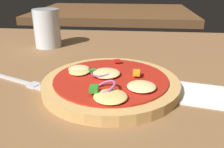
{
  "coord_description": "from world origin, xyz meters",
  "views": [
    {
      "loc": [
        0.05,
        -0.35,
        0.23
      ],
      "look_at": [
        0.01,
        0.06,
        0.06
      ],
      "focal_mm": 38.79,
      "sensor_mm": 36.0,
      "label": 1
    }
  ],
  "objects_px": {
    "pizza": "(111,83)",
    "beer_glass": "(47,30)",
    "fork": "(19,81)",
    "napkin": "(214,96)"
  },
  "relations": [
    {
      "from": "fork",
      "to": "beer_glass",
      "type": "relative_size",
      "value": 1.74
    },
    {
      "from": "pizza",
      "to": "fork",
      "type": "distance_m",
      "value": 0.17
    },
    {
      "from": "beer_glass",
      "to": "napkin",
      "type": "xyz_separation_m",
      "value": [
        0.38,
        -0.27,
        -0.04
      ]
    },
    {
      "from": "pizza",
      "to": "beer_glass",
      "type": "relative_size",
      "value": 2.31
    },
    {
      "from": "fork",
      "to": "napkin",
      "type": "relative_size",
      "value": 1.1
    },
    {
      "from": "pizza",
      "to": "napkin",
      "type": "relative_size",
      "value": 1.46
    },
    {
      "from": "pizza",
      "to": "beer_glass",
      "type": "xyz_separation_m",
      "value": [
        -0.2,
        0.26,
        0.03
      ]
    },
    {
      "from": "pizza",
      "to": "napkin",
      "type": "height_order",
      "value": "pizza"
    },
    {
      "from": "pizza",
      "to": "beer_glass",
      "type": "distance_m",
      "value": 0.33
    },
    {
      "from": "pizza",
      "to": "fork",
      "type": "relative_size",
      "value": 1.33
    }
  ]
}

